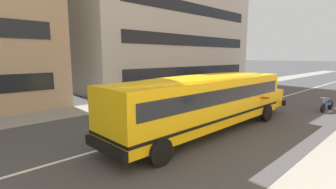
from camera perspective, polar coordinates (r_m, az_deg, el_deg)
ground_plane at (r=13.19m, az=6.20°, el=-6.56°), size 400.00×400.00×0.00m
sidewalk_far at (r=18.46m, az=-11.01°, el=-2.17°), size 120.00×3.00×0.01m
lane_centreline at (r=13.19m, az=6.21°, el=-6.54°), size 110.00×0.16×0.01m
school_bus at (r=11.50m, az=9.52°, el=-0.74°), size 12.09×2.86×2.70m
parked_car_red_by_lamppost at (r=28.19m, az=19.48°, el=3.00°), size 3.93×1.93×1.64m
motorcycle_near_kerb at (r=18.86m, az=33.32°, el=-1.94°), size 2.00×0.56×0.94m
apartment_block_far_centre at (r=30.33m, az=-2.28°, el=14.87°), size 21.66×11.63×13.30m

